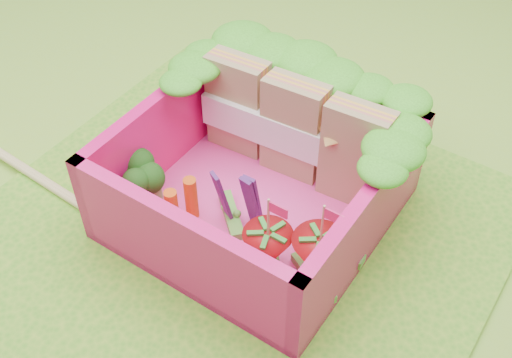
{
  "coord_description": "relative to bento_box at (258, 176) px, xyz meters",
  "views": [
    {
      "loc": [
        1.32,
        -1.69,
        2.65
      ],
      "look_at": [
        0.01,
        0.25,
        0.28
      ],
      "focal_mm": 45.0,
      "sensor_mm": 36.0,
      "label": 1
    }
  ],
  "objects": [
    {
      "name": "strawberry_right",
      "position": [
        0.5,
        -0.22,
        -0.08
      ],
      "size": [
        0.27,
        0.27,
        0.51
      ],
      "color": "#B51D0B",
      "rests_on": "bento_floor"
    },
    {
      "name": "carrot_sticks",
      "position": [
        -0.27,
        -0.3,
        -0.1
      ],
      "size": [
        0.12,
        0.17,
        0.27
      ],
      "color": "orange",
      "rests_on": "bento_floor"
    },
    {
      "name": "placemat",
      "position": [
        -0.02,
        -0.25,
        -0.29
      ],
      "size": [
        2.6,
        2.6,
        0.03
      ],
      "primitive_type": "cube",
      "color": "#55AD27",
      "rests_on": "ground"
    },
    {
      "name": "purple_wedges",
      "position": [
        0.01,
        -0.15,
        -0.04
      ],
      "size": [
        0.2,
        0.12,
        0.38
      ],
      "color": "#461B61",
      "rests_on": "bento_floor"
    },
    {
      "name": "bento_floor",
      "position": [
        -0.0,
        0.0,
        -0.25
      ],
      "size": [
        1.3,
        1.3,
        0.05
      ],
      "primitive_type": "cube",
      "color": "#FF41A4",
      "rests_on": "placemat"
    },
    {
      "name": "strawberry_left",
      "position": [
        0.27,
        -0.31,
        -0.09
      ],
      "size": [
        0.25,
        0.25,
        0.49
      ],
      "color": "#B51D0B",
      "rests_on": "bento_floor"
    },
    {
      "name": "chopsticks",
      "position": [
        -0.98,
        -0.51,
        -0.25
      ],
      "size": [
        2.42,
        0.16,
        0.04
      ],
      "color": "#D8C776",
      "rests_on": "placemat"
    },
    {
      "name": "broccoli",
      "position": [
        -0.49,
        -0.3,
        -0.04
      ],
      "size": [
        0.32,
        0.32,
        0.26
      ],
      "color": "#6E994A",
      "rests_on": "bento_floor"
    },
    {
      "name": "ground",
      "position": [
        -0.02,
        -0.25,
        -0.31
      ],
      "size": [
        14.0,
        14.0,
        0.0
      ],
      "primitive_type": "plane",
      "color": "#94C738",
      "rests_on": "ground"
    },
    {
      "name": "sandwich_stack",
      "position": [
        0.01,
        0.36,
        0.07
      ],
      "size": [
        1.09,
        0.24,
        0.6
      ],
      "color": "tan",
      "rests_on": "bento_floor"
    },
    {
      "name": "bento_box",
      "position": [
        0.0,
        0.0,
        0.0
      ],
      "size": [
        1.3,
        1.3,
        0.55
      ],
      "color": "#F41473",
      "rests_on": "placemat"
    },
    {
      "name": "snap_peas",
      "position": [
        0.28,
        -0.21,
        -0.2
      ],
      "size": [
        0.87,
        0.49,
        0.05
      ],
      "color": "#64B438",
      "rests_on": "bento_floor"
    },
    {
      "name": "lettuce_ruffle",
      "position": [
        0.0,
        0.44,
        0.33
      ],
      "size": [
        1.43,
        0.77,
        0.11
      ],
      "color": "#3D9B1C",
      "rests_on": "bento_box"
    }
  ]
}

